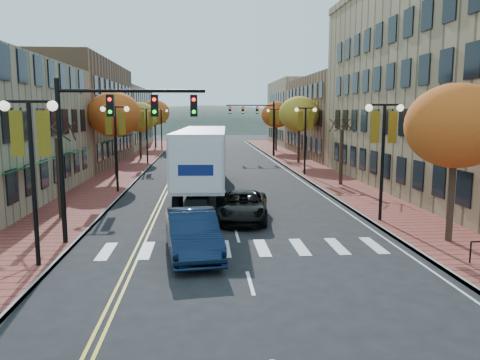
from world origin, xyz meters
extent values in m
plane|color=black|center=(0.00, 0.00, 0.00)|extent=(200.00, 200.00, 0.00)
cube|color=brown|center=(-9.00, 32.50, 0.07)|extent=(4.00, 85.00, 0.15)
cube|color=brown|center=(9.00, 32.50, 0.07)|extent=(4.00, 85.00, 0.15)
cube|color=brown|center=(-17.00, 36.00, 5.50)|extent=(12.00, 24.00, 11.00)
cube|color=#9E8966|center=(-17.00, 61.00, 4.75)|extent=(12.00, 26.00, 9.50)
cube|color=brown|center=(18.50, 42.00, 5.00)|extent=(15.00, 24.00, 10.00)
cube|color=#9E8966|center=(18.50, 64.00, 5.50)|extent=(15.00, 20.00, 11.00)
cylinder|color=#382619|center=(-9.00, 8.00, 2.25)|extent=(0.28, 0.28, 4.20)
cylinder|color=#382619|center=(-9.00, 24.00, 2.60)|extent=(0.28, 0.28, 4.90)
ellipsoid|color=orange|center=(-9.00, 24.00, 5.46)|extent=(4.48, 4.48, 3.81)
cylinder|color=#382619|center=(-9.00, 40.00, 2.42)|extent=(0.28, 0.28, 4.55)
ellipsoid|color=gold|center=(-9.00, 40.00, 5.07)|extent=(4.16, 4.16, 3.54)
cylinder|color=#382619|center=(-9.00, 58.00, 2.67)|extent=(0.28, 0.28, 5.04)
ellipsoid|color=orange|center=(-9.00, 58.00, 5.62)|extent=(4.61, 4.61, 3.92)
cylinder|color=#382619|center=(9.00, 2.00, 2.42)|extent=(0.28, 0.28, 4.55)
ellipsoid|color=orange|center=(9.00, 2.00, 5.07)|extent=(4.16, 4.16, 3.54)
cylinder|color=#382619|center=(9.00, 18.00, 2.25)|extent=(0.28, 0.28, 4.20)
cylinder|color=#382619|center=(9.00, 34.00, 2.60)|extent=(0.28, 0.28, 4.90)
ellipsoid|color=gold|center=(9.00, 34.00, 5.46)|extent=(4.48, 4.48, 3.81)
cylinder|color=#382619|center=(9.00, 50.00, 2.53)|extent=(0.28, 0.28, 4.76)
ellipsoid|color=orange|center=(9.00, 50.00, 5.30)|extent=(4.35, 4.35, 3.70)
cylinder|color=black|center=(-7.50, 0.00, 3.00)|extent=(0.16, 0.16, 6.00)
cylinder|color=black|center=(-7.50, 0.00, 6.00)|extent=(1.60, 0.10, 0.10)
sphere|color=#FFF2CC|center=(-8.30, 0.00, 5.85)|extent=(0.36, 0.36, 0.36)
sphere|color=#FFF2CC|center=(-6.70, 0.00, 5.85)|extent=(0.36, 0.36, 0.36)
cube|color=gold|center=(-7.95, 0.00, 4.90)|extent=(0.45, 0.03, 1.60)
cube|color=gold|center=(-7.05, 0.00, 4.90)|extent=(0.45, 0.03, 1.60)
cylinder|color=black|center=(-7.50, 16.00, 3.00)|extent=(0.16, 0.16, 6.00)
cylinder|color=black|center=(-7.50, 16.00, 6.00)|extent=(1.60, 0.10, 0.10)
sphere|color=#FFF2CC|center=(-8.30, 16.00, 5.85)|extent=(0.36, 0.36, 0.36)
sphere|color=#FFF2CC|center=(-6.70, 16.00, 5.85)|extent=(0.36, 0.36, 0.36)
cube|color=gold|center=(-7.95, 16.00, 4.90)|extent=(0.45, 0.03, 1.60)
cube|color=gold|center=(-7.05, 16.00, 4.90)|extent=(0.45, 0.03, 1.60)
cylinder|color=black|center=(-7.50, 34.00, 3.00)|extent=(0.16, 0.16, 6.00)
cylinder|color=black|center=(-7.50, 34.00, 6.00)|extent=(1.60, 0.10, 0.10)
sphere|color=#FFF2CC|center=(-8.30, 34.00, 5.85)|extent=(0.36, 0.36, 0.36)
sphere|color=#FFF2CC|center=(-6.70, 34.00, 5.85)|extent=(0.36, 0.36, 0.36)
cube|color=gold|center=(-7.95, 34.00, 4.90)|extent=(0.45, 0.03, 1.60)
cube|color=gold|center=(-7.05, 34.00, 4.90)|extent=(0.45, 0.03, 1.60)
cylinder|color=black|center=(-7.50, 52.00, 3.00)|extent=(0.16, 0.16, 6.00)
cylinder|color=black|center=(-7.50, 52.00, 6.00)|extent=(1.60, 0.10, 0.10)
sphere|color=#FFF2CC|center=(-8.30, 52.00, 5.85)|extent=(0.36, 0.36, 0.36)
sphere|color=#FFF2CC|center=(-6.70, 52.00, 5.85)|extent=(0.36, 0.36, 0.36)
cube|color=gold|center=(-7.95, 52.00, 4.90)|extent=(0.45, 0.03, 1.60)
cube|color=gold|center=(-7.05, 52.00, 4.90)|extent=(0.45, 0.03, 1.60)
cylinder|color=black|center=(7.50, 6.00, 3.00)|extent=(0.16, 0.16, 6.00)
cylinder|color=black|center=(7.50, 6.00, 6.00)|extent=(1.60, 0.10, 0.10)
sphere|color=#FFF2CC|center=(6.70, 6.00, 5.85)|extent=(0.36, 0.36, 0.36)
sphere|color=#FFF2CC|center=(8.30, 6.00, 5.85)|extent=(0.36, 0.36, 0.36)
cube|color=gold|center=(7.05, 6.00, 4.90)|extent=(0.45, 0.03, 1.60)
cube|color=gold|center=(7.95, 6.00, 4.90)|extent=(0.45, 0.03, 1.60)
cylinder|color=black|center=(7.50, 24.00, 3.00)|extent=(0.16, 0.16, 6.00)
cylinder|color=black|center=(7.50, 24.00, 6.00)|extent=(1.60, 0.10, 0.10)
sphere|color=#FFF2CC|center=(6.70, 24.00, 5.85)|extent=(0.36, 0.36, 0.36)
sphere|color=#FFF2CC|center=(8.30, 24.00, 5.85)|extent=(0.36, 0.36, 0.36)
cube|color=gold|center=(7.05, 24.00, 4.90)|extent=(0.45, 0.03, 1.60)
cube|color=gold|center=(7.95, 24.00, 4.90)|extent=(0.45, 0.03, 1.60)
cylinder|color=black|center=(7.50, 42.00, 3.00)|extent=(0.16, 0.16, 6.00)
cylinder|color=black|center=(7.50, 42.00, 6.00)|extent=(1.60, 0.10, 0.10)
sphere|color=#FFF2CC|center=(6.70, 42.00, 5.85)|extent=(0.36, 0.36, 0.36)
sphere|color=#FFF2CC|center=(8.30, 42.00, 5.85)|extent=(0.36, 0.36, 0.36)
cube|color=gold|center=(7.05, 42.00, 4.90)|extent=(0.45, 0.03, 1.60)
cube|color=gold|center=(7.95, 42.00, 4.90)|extent=(0.45, 0.03, 1.60)
cylinder|color=black|center=(-7.40, 3.00, 3.50)|extent=(0.20, 0.20, 7.00)
cylinder|color=black|center=(-4.40, 3.00, 6.50)|extent=(6.00, 0.14, 0.14)
cube|color=black|center=(-5.30, 3.00, 5.90)|extent=(0.30, 0.25, 0.90)
sphere|color=#FF0C0C|center=(-5.30, 2.86, 6.15)|extent=(0.16, 0.16, 0.16)
cube|color=black|center=(-3.50, 3.00, 5.90)|extent=(0.30, 0.25, 0.90)
sphere|color=#FF0C0C|center=(-3.50, 2.86, 6.15)|extent=(0.16, 0.16, 0.16)
cube|color=black|center=(-1.88, 3.00, 5.90)|extent=(0.30, 0.25, 0.90)
sphere|color=#FF0C0C|center=(-1.88, 2.86, 6.15)|extent=(0.16, 0.16, 0.16)
cylinder|color=black|center=(7.40, 42.00, 3.50)|extent=(0.20, 0.20, 7.00)
cylinder|color=black|center=(4.40, 42.00, 6.50)|extent=(6.00, 0.14, 0.14)
cube|color=black|center=(5.30, 42.00, 5.90)|extent=(0.30, 0.25, 0.90)
sphere|color=#FF0C0C|center=(5.30, 41.86, 6.15)|extent=(0.16, 0.16, 0.16)
cube|color=black|center=(3.50, 42.00, 5.90)|extent=(0.30, 0.25, 0.90)
sphere|color=#FF0C0C|center=(3.50, 41.86, 6.15)|extent=(0.16, 0.16, 0.16)
cube|color=black|center=(1.88, 42.00, 5.90)|extent=(0.30, 0.25, 0.90)
sphere|color=#FF0C0C|center=(1.88, 41.86, 6.15)|extent=(0.16, 0.16, 0.16)
cube|color=black|center=(-1.53, 14.29, 0.96)|extent=(1.87, 14.71, 0.40)
cube|color=silver|center=(-1.53, 14.29, 2.93)|extent=(3.67, 14.80, 3.16)
cube|color=black|center=(-1.08, 23.31, 1.86)|extent=(2.99, 3.52, 2.82)
cylinder|color=black|center=(-3.01, 8.49, 0.56)|extent=(0.45, 1.15, 1.13)
cylinder|color=black|center=(-0.64, 8.37, 0.56)|extent=(0.45, 1.15, 1.13)
cylinder|color=black|center=(-2.94, 9.84, 0.56)|extent=(0.45, 1.15, 1.13)
cylinder|color=black|center=(-0.58, 9.73, 0.56)|extent=(0.45, 1.15, 1.13)
cylinder|color=black|center=(-2.33, 22.02, 0.56)|extent=(0.45, 1.15, 1.13)
cylinder|color=black|center=(0.04, 21.90, 0.56)|extent=(0.45, 1.15, 1.13)
cylinder|color=black|center=(-2.20, 24.50, 0.56)|extent=(0.45, 1.15, 1.13)
cylinder|color=black|center=(0.16, 24.38, 0.56)|extent=(0.45, 1.15, 1.13)
imported|color=black|center=(-1.98, 1.22, 0.89)|extent=(2.55, 5.61, 1.78)
imported|color=black|center=(0.55, 7.16, 0.75)|extent=(3.15, 5.70, 1.51)
imported|color=silver|center=(-0.70, 53.55, 0.70)|extent=(1.88, 4.21, 1.40)
imported|color=#B0B0B8|center=(0.52, 55.57, 0.75)|extent=(2.12, 5.15, 1.49)
imported|color=#ACABB3|center=(0.80, 63.31, 0.78)|extent=(1.73, 4.79, 1.57)
camera|label=1|loc=(-1.52, -16.81, 5.63)|focal=35.00mm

